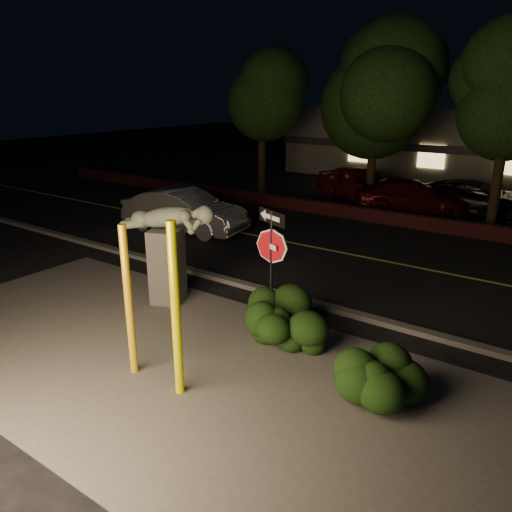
% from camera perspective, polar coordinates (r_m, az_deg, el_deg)
% --- Properties ---
extents(ground, '(90.00, 90.00, 0.00)m').
position_cam_1_polar(ground, '(18.53, 15.90, 2.29)').
color(ground, black).
rests_on(ground, ground).
extents(patio, '(14.00, 6.00, 0.02)m').
position_cam_1_polar(patio, '(9.61, -7.83, -12.70)').
color(patio, '#4C4944').
rests_on(patio, ground).
extents(road, '(80.00, 8.00, 0.01)m').
position_cam_1_polar(road, '(15.84, 12.18, -0.13)').
color(road, black).
rests_on(road, ground).
extents(lane_marking, '(80.00, 0.12, 0.00)m').
position_cam_1_polar(lane_marking, '(15.83, 12.18, -0.09)').
color(lane_marking, '#C1BA4D').
rests_on(lane_marking, road).
extents(curb, '(80.00, 0.25, 0.12)m').
position_cam_1_polar(curb, '(12.37, 4.53, -4.87)').
color(curb, '#4C4944').
rests_on(curb, ground).
extents(brick_wall, '(40.00, 0.35, 0.50)m').
position_cam_1_polar(brick_wall, '(19.66, 17.27, 3.84)').
color(brick_wall, '#4F191A').
rests_on(brick_wall, ground).
extents(parking_lot, '(40.00, 12.00, 0.01)m').
position_cam_1_polar(parking_lot, '(25.08, 21.43, 5.88)').
color(parking_lot, black).
rests_on(parking_lot, ground).
extents(building, '(22.00, 10.20, 4.00)m').
position_cam_1_polar(building, '(32.54, 25.51, 11.59)').
color(building, '#6C6756').
rests_on(building, ground).
extents(tree_far_a, '(4.60, 4.60, 7.43)m').
position_cam_1_polar(tree_far_a, '(24.18, 0.68, 19.46)').
color(tree_far_a, black).
rests_on(tree_far_a, ground).
extents(tree_far_b, '(5.20, 5.20, 8.41)m').
position_cam_1_polar(tree_far_b, '(21.75, 13.90, 20.93)').
color(tree_far_b, black).
rests_on(tree_far_b, ground).
extents(yellow_pole_left, '(0.14, 0.14, 2.82)m').
position_cam_1_polar(yellow_pole_left, '(9.08, -14.35, -5.11)').
color(yellow_pole_left, yellow).
rests_on(yellow_pole_left, ground).
extents(yellow_pole_right, '(0.15, 0.15, 3.06)m').
position_cam_1_polar(yellow_pole_right, '(8.26, -9.17, -6.30)').
color(yellow_pole_right, '#FFFA00').
rests_on(yellow_pole_right, ground).
extents(signpost, '(0.84, 0.35, 2.64)m').
position_cam_1_polar(signpost, '(10.31, 1.77, 1.09)').
color(signpost, black).
rests_on(signpost, ground).
extents(sculpture, '(2.24, 1.41, 2.46)m').
position_cam_1_polar(sculpture, '(11.97, -10.08, 1.50)').
color(sculpture, '#4C4944').
rests_on(sculpture, ground).
extents(hedge_center, '(2.12, 1.44, 1.01)m').
position_cam_1_polar(hedge_center, '(10.76, 4.53, -6.02)').
color(hedge_center, black).
rests_on(hedge_center, ground).
extents(hedge_right, '(1.87, 1.45, 1.08)m').
position_cam_1_polar(hedge_right, '(9.96, 3.45, -7.87)').
color(hedge_right, black).
rests_on(hedge_right, ground).
extents(hedge_far_right, '(1.79, 1.28, 1.15)m').
position_cam_1_polar(hedge_far_right, '(8.60, 13.98, -12.79)').
color(hedge_far_right, black).
rests_on(hedge_far_right, ground).
extents(silver_sedan, '(4.83, 2.21, 1.54)m').
position_cam_1_polar(silver_sedan, '(18.36, -8.18, 5.15)').
color(silver_sedan, '#B7B7BC').
rests_on(silver_sedan, ground).
extents(parked_car_red, '(5.05, 3.44, 1.60)m').
position_cam_1_polar(parked_car_red, '(23.79, 11.95, 8.08)').
color(parked_car_red, maroon).
rests_on(parked_car_red, ground).
extents(parked_car_darkred, '(5.19, 3.85, 1.40)m').
position_cam_1_polar(parked_car_darkred, '(21.89, 17.55, 6.46)').
color(parked_car_darkred, '#40090A').
rests_on(parked_car_darkred, ground).
extents(parked_car_dark, '(5.04, 2.50, 1.37)m').
position_cam_1_polar(parked_car_dark, '(22.61, 23.82, 6.08)').
color(parked_car_dark, black).
rests_on(parked_car_dark, ground).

